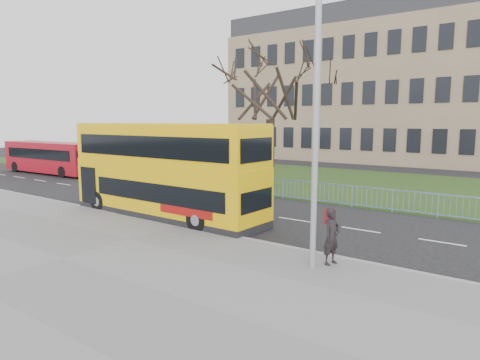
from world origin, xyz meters
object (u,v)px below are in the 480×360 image
object	(u,v)px
street_lamp	(313,100)
yellow_bus	(165,168)
red_bus	(50,157)
pedestrian	(332,236)

from	to	relation	value
street_lamp	yellow_bus	bearing A→B (deg)	157.92
yellow_bus	red_bus	world-z (taller)	yellow_bus
red_bus	street_lamp	distance (m)	29.09
pedestrian	street_lamp	size ratio (longest dim) A/B	0.19
yellow_bus	pedestrian	world-z (taller)	yellow_bus
yellow_bus	street_lamp	distance (m)	9.09
yellow_bus	red_bus	xyz separation A→B (m)	(-19.35, 5.76, -0.86)
pedestrian	street_lamp	world-z (taller)	street_lamp
pedestrian	street_lamp	xyz separation A→B (m)	(-0.44, -0.57, 3.93)
red_bus	street_lamp	bearing A→B (deg)	-18.59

